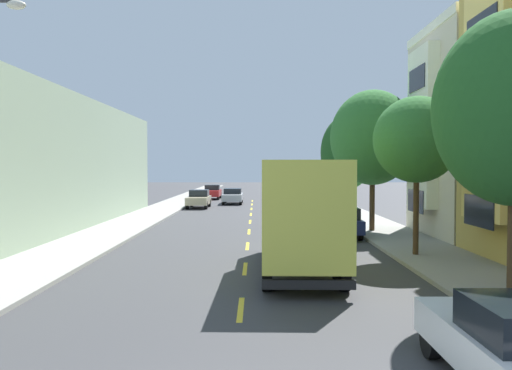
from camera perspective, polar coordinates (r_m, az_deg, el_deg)
The scene contains 16 objects.
ground_plane at distance 35.62m, azimuth -0.86°, elevation -3.54°, with size 160.00×160.00×0.00m, color #38383A.
sidewalk_left at distance 34.44m, azimuth -12.82°, elevation -3.66°, with size 3.20×120.00×0.14m, color #99968E.
sidewalk_right at distance 34.29m, azimuth 11.08°, elevation -3.68°, with size 3.20×120.00×0.14m, color #99968E.
lane_centerline_dashes at distance 30.15m, azimuth -0.97°, elevation -4.54°, with size 0.14×47.20×0.01m.
street_tree_nearest at distance 13.62m, azimuth 26.26°, elevation 7.47°, with size 3.75×3.75×6.93m.
street_tree_second at distance 20.47m, azimuth 16.92°, elevation 4.76°, with size 3.24×3.24×5.95m.
street_tree_third at distance 27.65m, azimuth 12.38°, elevation 5.08°, with size 4.36×4.36×7.27m.
street_tree_farthest at distance 34.89m, azimuth 9.71°, elevation 3.53°, with size 3.52×3.52×6.71m.
delivery_box_truck at distance 16.99m, azimuth 4.55°, elevation -2.79°, with size 2.56×8.12×3.62m.
parked_suv_teal at distance 53.81m, azimuth 3.96°, elevation -0.62°, with size 2.05×4.84×1.93m.
parked_hatchback_red at distance 55.85m, azimuth -5.08°, elevation -0.76°, with size 1.78×4.02×1.50m.
parked_sedan_sky at distance 32.00m, azimuth 6.87°, elevation -2.84°, with size 1.83×4.51×1.43m.
parked_hatchback_champagne at distance 43.88m, azimuth -6.55°, elevation -1.52°, with size 1.79×4.02×1.50m.
parked_hatchback_white at distance 9.12m, azimuth 26.21°, elevation -15.32°, with size 1.76×4.01×1.50m.
parked_wagon_navy at distance 26.11m, azimuth 8.71°, elevation -3.82°, with size 1.85×4.71×1.50m.
moving_silver_sedan at distance 48.48m, azimuth -2.83°, elevation -1.18°, with size 1.80×4.50×1.43m.
Camera 1 is at (0.37, -5.46, 3.44)m, focal length 36.54 mm.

